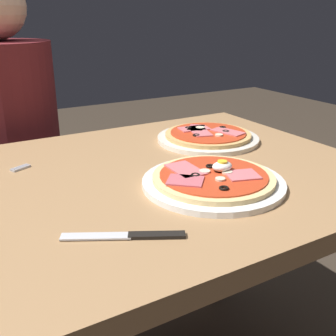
% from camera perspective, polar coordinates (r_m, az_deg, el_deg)
% --- Properties ---
extents(dining_table, '(1.19, 0.76, 0.73)m').
position_cam_1_polar(dining_table, '(0.91, -7.79, -8.74)').
color(dining_table, '#9E754C').
rests_on(dining_table, ground).
extents(pizza_foreground, '(0.29, 0.29, 0.05)m').
position_cam_1_polar(pizza_foreground, '(0.83, 6.38, -1.67)').
color(pizza_foreground, white).
rests_on(pizza_foreground, dining_table).
extents(pizza_across_left, '(0.28, 0.28, 0.03)m').
position_cam_1_polar(pizza_across_left, '(1.12, 5.63, 4.42)').
color(pizza_across_left, silver).
rests_on(pizza_across_left, dining_table).
extents(knife, '(0.18, 0.11, 0.01)m').
position_cam_1_polar(knife, '(0.65, -5.05, -9.46)').
color(knife, silver).
rests_on(knife, dining_table).
extents(diner_person, '(0.32, 0.32, 1.18)m').
position_cam_1_polar(diner_person, '(1.48, -20.72, -0.12)').
color(diner_person, black).
rests_on(diner_person, ground).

